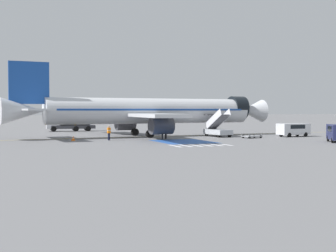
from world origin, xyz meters
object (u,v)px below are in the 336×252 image
object	(u,v)px
traffic_cone_0	(73,138)
fuel_tanker	(71,122)
baggage_cart	(252,136)
service_van_0	(293,129)
ground_crew_0	(162,132)
ground_crew_2	(109,132)
ground_crew_1	(166,131)
boarding_stairs_forward	(218,130)
airliner	(148,111)

from	to	relation	value
traffic_cone_0	fuel_tanker	bearing A→B (deg)	81.19
baggage_cart	service_van_0	bearing A→B (deg)	-95.27
ground_crew_0	ground_crew_2	size ratio (longest dim) A/B	0.91
ground_crew_1	ground_crew_2	world-z (taller)	ground_crew_2
boarding_stairs_forward	fuel_tanker	world-z (taller)	boarding_stairs_forward
baggage_cart	ground_crew_2	distance (m)	19.79
traffic_cone_0	baggage_cart	bearing A→B (deg)	-7.67
airliner	boarding_stairs_forward	xyz separation A→B (m)	(9.45, -3.73, -2.69)
fuel_tanker	ground_crew_2	bearing A→B (deg)	-175.66
airliner	boarding_stairs_forward	world-z (taller)	airliner
ground_crew_2	ground_crew_1	bearing A→B (deg)	161.85
ground_crew_1	fuel_tanker	bearing A→B (deg)	-105.10
ground_crew_1	traffic_cone_0	world-z (taller)	ground_crew_1
ground_crew_0	traffic_cone_0	bearing A→B (deg)	81.99
fuel_tanker	ground_crew_0	size ratio (longest dim) A/B	5.16
ground_crew_0	fuel_tanker	bearing A→B (deg)	12.26
airliner	traffic_cone_0	bearing A→B (deg)	-69.85
service_van_0	traffic_cone_0	world-z (taller)	service_van_0
boarding_stairs_forward	airliner	bearing A→B (deg)	154.44
ground_crew_0	traffic_cone_0	world-z (taller)	ground_crew_0
boarding_stairs_forward	ground_crew_2	xyz separation A→B (m)	(-16.79, -2.49, 0.10)
ground_crew_1	ground_crew_2	xyz separation A→B (m)	(-8.04, -0.71, 0.03)
traffic_cone_0	boarding_stairs_forward	bearing A→B (deg)	4.12
ground_crew_1	traffic_cone_0	size ratio (longest dim) A/B	3.06
airliner	baggage_cart	world-z (taller)	airliner
fuel_tanker	baggage_cart	size ratio (longest dim) A/B	3.10
fuel_tanker	ground_crew_0	world-z (taller)	fuel_tanker
fuel_tanker	ground_crew_2	world-z (taller)	fuel_tanker
ground_crew_2	traffic_cone_0	xyz separation A→B (m)	(-4.38, 0.96, -0.79)
baggage_cart	traffic_cone_0	world-z (taller)	baggage_cart
fuel_tanker	ground_crew_1	bearing A→B (deg)	-159.11
fuel_tanker	ground_crew_0	bearing A→B (deg)	-161.10
baggage_cart	ground_crew_2	bearing A→B (deg)	71.77
airliner	traffic_cone_0	distance (m)	13.28
boarding_stairs_forward	traffic_cone_0	distance (m)	21.23
baggage_cart	ground_crew_1	bearing A→B (deg)	63.95
service_van_0	baggage_cart	distance (m)	7.54
ground_crew_0	ground_crew_2	distance (m)	7.24
service_van_0	baggage_cart	world-z (taller)	service_van_0
airliner	traffic_cone_0	world-z (taller)	airliner
airliner	service_van_0	world-z (taller)	airliner
boarding_stairs_forward	ground_crew_1	xyz separation A→B (m)	(-8.75, -1.78, 0.07)
airliner	boarding_stairs_forward	distance (m)	10.51
fuel_tanker	ground_crew_1	world-z (taller)	fuel_tanker
baggage_cart	traffic_cone_0	bearing A→B (deg)	70.70
airliner	ground_crew_0	distance (m)	6.88
boarding_stairs_forward	ground_crew_0	world-z (taller)	boarding_stairs_forward
airliner	service_van_0	xyz separation A→B (m)	(19.75, -7.66, -2.53)
service_van_0	ground_crew_1	bearing A→B (deg)	-102.04
airliner	ground_crew_1	size ratio (longest dim) A/B	22.09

